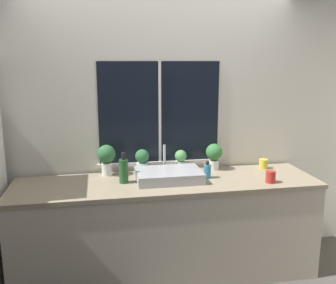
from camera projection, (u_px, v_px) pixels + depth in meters
name	position (u px, v px, depth m)	size (l,w,h in m)	color
wall_back	(159.00, 122.00, 3.57)	(8.00, 0.09, 2.70)	silver
wall_right	(329.00, 107.00, 4.70)	(0.06, 7.00, 2.70)	silver
counter	(167.00, 228.00, 3.37)	(2.67, 0.70, 0.89)	beige
sink	(169.00, 175.00, 3.29)	(0.57, 0.44, 0.27)	#ADADB2
potted_plant_far_left	(107.00, 157.00, 3.41)	(0.17, 0.17, 0.28)	white
potted_plant_center_left	(142.00, 161.00, 3.48)	(0.13, 0.13, 0.23)	white
potted_plant_center_right	(181.00, 160.00, 3.55)	(0.11, 0.11, 0.21)	white
potted_plant_far_right	(214.00, 154.00, 3.60)	(0.16, 0.16, 0.25)	white
soap_bottle	(207.00, 171.00, 3.35)	(0.07, 0.07, 0.16)	teal
bottle_tall	(124.00, 170.00, 3.21)	(0.08, 0.08, 0.27)	#235128
mug_yellow	(263.00, 164.00, 3.65)	(0.08, 0.08, 0.09)	gold
mug_red	(271.00, 177.00, 3.23)	(0.09, 0.09, 0.10)	#B72D28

